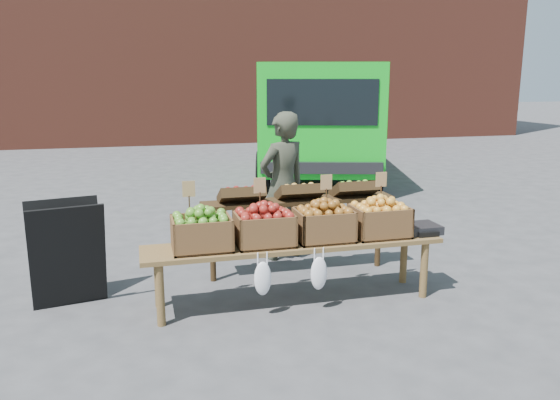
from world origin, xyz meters
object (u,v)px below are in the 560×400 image
object	(u,v)px
back_table	(299,225)
crate_red_apples	(323,225)
weighing_scale	(420,228)
crate_green_apples	(379,221)
delivery_van	(316,123)
display_bench	(294,272)
vendor	(283,186)
chalkboard_sign	(67,253)
crate_golden_apples	(202,233)
crate_russet_pears	(264,229)

from	to	relation	value
back_table	crate_red_apples	xyz separation A→B (m)	(0.02, -0.72, 0.19)
weighing_scale	crate_green_apples	bearing A→B (deg)	180.00
crate_green_apples	delivery_van	bearing A→B (deg)	76.93
display_bench	crate_red_apples	bearing A→B (deg)	0.00
vendor	display_bench	xyz separation A→B (m)	(-0.24, -1.28, -0.54)
display_bench	crate_red_apples	xyz separation A→B (m)	(0.28, 0.00, 0.42)
weighing_scale	vendor	bearing A→B (deg)	128.47
chalkboard_sign	display_bench	world-z (taller)	chalkboard_sign
display_bench	crate_green_apples	bearing A→B (deg)	0.00
vendor	back_table	bearing A→B (deg)	69.50
back_table	crate_green_apples	distance (m)	0.94
crate_golden_apples	weighing_scale	distance (m)	2.08
crate_golden_apples	crate_russet_pears	world-z (taller)	same
display_bench	weighing_scale	distance (m)	1.29
vendor	back_table	size ratio (longest dim) A/B	0.79
display_bench	weighing_scale	bearing A→B (deg)	0.00
back_table	crate_russet_pears	size ratio (longest dim) A/B	4.20
vendor	crate_russet_pears	size ratio (longest dim) A/B	3.32
chalkboard_sign	crate_red_apples	bearing A→B (deg)	-23.35
crate_golden_apples	crate_red_apples	size ratio (longest dim) A/B	1.00
crate_green_apples	crate_golden_apples	bearing A→B (deg)	180.00
display_bench	weighing_scale	world-z (taller)	weighing_scale
vendor	crate_russet_pears	bearing A→B (deg)	45.29
crate_green_apples	weighing_scale	distance (m)	0.44
crate_golden_apples	crate_russet_pears	bearing A→B (deg)	0.00
display_bench	back_table	bearing A→B (deg)	70.20
crate_red_apples	crate_golden_apples	bearing A→B (deg)	180.00
display_bench	weighing_scale	xyz separation A→B (m)	(1.25, 0.00, 0.33)
back_table	crate_golden_apples	bearing A→B (deg)	-146.41
weighing_scale	back_table	bearing A→B (deg)	143.99
chalkboard_sign	back_table	world-z (taller)	back_table
chalkboard_sign	display_bench	bearing A→B (deg)	-24.94
display_bench	crate_red_apples	world-z (taller)	crate_red_apples
delivery_van	display_bench	xyz separation A→B (m)	(-2.27, -6.23, -0.85)
vendor	weighing_scale	world-z (taller)	vendor
delivery_van	crate_russet_pears	size ratio (longest dim) A/B	10.15
chalkboard_sign	crate_red_apples	xyz separation A→B (m)	(2.25, -0.47, 0.23)
vendor	crate_russet_pears	world-z (taller)	vendor
chalkboard_sign	crate_red_apples	size ratio (longest dim) A/B	1.92
delivery_van	display_bench	distance (m)	6.68
crate_russet_pears	crate_red_apples	xyz separation A→B (m)	(0.55, 0.00, 0.00)
crate_russet_pears	crate_green_apples	size ratio (longest dim) A/B	1.00
delivery_van	chalkboard_sign	xyz separation A→B (m)	(-4.25, -5.76, -0.66)
crate_red_apples	crate_green_apples	size ratio (longest dim) A/B	1.00
chalkboard_sign	crate_russet_pears	distance (m)	1.78
delivery_van	crate_green_apples	xyz separation A→B (m)	(-1.45, -6.23, -0.43)
crate_red_apples	weighing_scale	distance (m)	0.98
chalkboard_sign	crate_green_apples	xyz separation A→B (m)	(2.80, -0.47, 0.23)
back_table	weighing_scale	world-z (taller)	back_table
crate_red_apples	display_bench	bearing A→B (deg)	180.00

